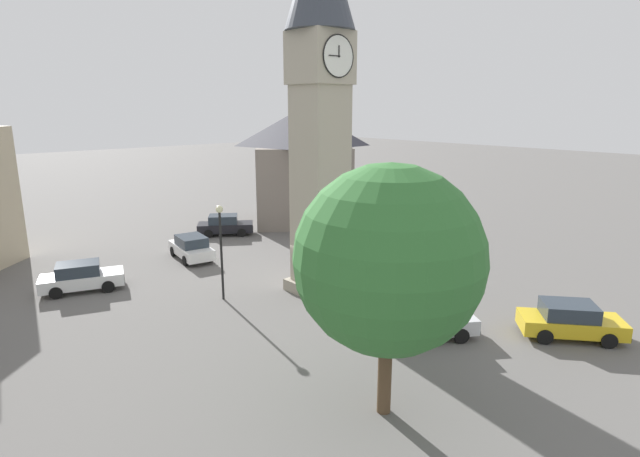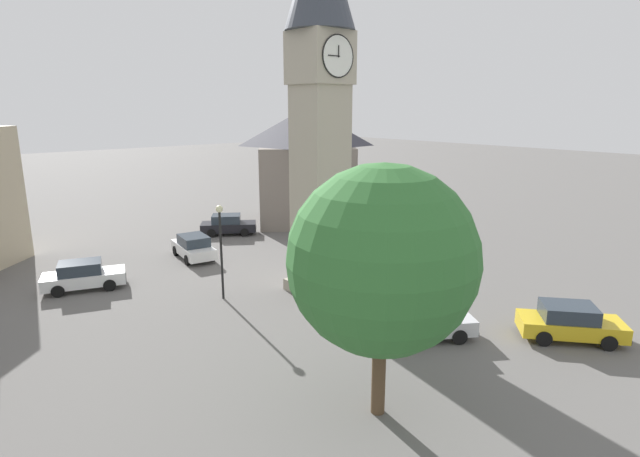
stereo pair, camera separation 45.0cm
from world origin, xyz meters
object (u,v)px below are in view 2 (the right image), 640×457
at_px(building_shop_left, 307,165).
at_px(car_silver_kerb, 193,247).
at_px(car_red_corner, 83,276).
at_px(clock_tower, 320,77).
at_px(pedestrian, 374,235).
at_px(tree, 382,260).
at_px(car_white_side, 424,321).
at_px(car_blue_kerb, 570,322).
at_px(car_black_far, 228,225).
at_px(lamp_post, 221,237).

bearing_deg(building_shop_left, car_silver_kerb, 15.73).
bearing_deg(car_red_corner, clock_tower, 138.57).
xyz_separation_m(pedestrian, tree, (13.69, 13.16, 4.09)).
xyz_separation_m(clock_tower, car_red_corner, (9.46, -8.35, -10.15)).
distance_m(car_red_corner, car_white_side, 17.95).
distance_m(clock_tower, tree, 12.58).
distance_m(car_blue_kerb, building_shop_left, 25.32).
height_order(pedestrian, building_shop_left, building_shop_left).
height_order(clock_tower, pedestrian, clock_tower).
distance_m(car_blue_kerb, car_black_far, 25.02).
distance_m(car_blue_kerb, car_white_side, 6.09).
relative_size(car_white_side, tree, 0.55).
xyz_separation_m(car_blue_kerb, car_black_far, (1.63, -24.97, 0.00)).
relative_size(pedestrian, tree, 0.21).
height_order(clock_tower, tree, clock_tower).
relative_size(car_silver_kerb, car_black_far, 0.99).
bearing_deg(car_white_side, car_red_corner, -59.43).
bearing_deg(clock_tower, pedestrian, -155.63).
xyz_separation_m(car_blue_kerb, pedestrian, (-3.77, -14.79, 0.25)).
bearing_deg(car_red_corner, car_silver_kerb, -168.98).
bearing_deg(car_white_side, car_black_far, -97.86).
bearing_deg(car_silver_kerb, car_blue_kerb, 107.39).
bearing_deg(car_silver_kerb, car_black_far, -140.59).
bearing_deg(car_blue_kerb, building_shop_left, -102.97).
bearing_deg(car_red_corner, car_white_side, 120.57).
distance_m(car_red_corner, building_shop_left, 20.25).
xyz_separation_m(clock_tower, car_black_far, (-2.55, -13.78, -10.15)).
height_order(car_black_far, lamp_post, lamp_post).
relative_size(tree, building_shop_left, 0.75).
xyz_separation_m(car_silver_kerb, car_red_corner, (7.09, 1.38, 0.00)).
height_order(car_white_side, tree, tree).
bearing_deg(lamp_post, car_white_side, 113.85).
height_order(tree, lamp_post, tree).
bearing_deg(car_white_side, building_shop_left, -116.55).
xyz_separation_m(clock_tower, tree, (5.74, 9.56, -5.81)).
xyz_separation_m(car_white_side, car_black_far, (-2.88, -20.88, 0.00)).
distance_m(car_white_side, car_black_far, 21.08).
bearing_deg(car_red_corner, car_blue_kerb, 124.91).
bearing_deg(tree, car_white_side, -155.54).
bearing_deg(building_shop_left, car_black_far, -4.90).
bearing_deg(building_shop_left, tree, 55.65).
bearing_deg(car_white_side, car_silver_kerb, -83.09).
bearing_deg(car_red_corner, lamp_post, 129.43).
bearing_deg(clock_tower, car_blue_kerb, 110.47).
height_order(pedestrian, lamp_post, lamp_post).
bearing_deg(car_black_far, building_shop_left, 175.10).
height_order(car_blue_kerb, lamp_post, lamp_post).
distance_m(car_silver_kerb, building_shop_left, 13.27).
bearing_deg(clock_tower, tree, 59.02).
relative_size(car_black_far, building_shop_left, 0.41).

